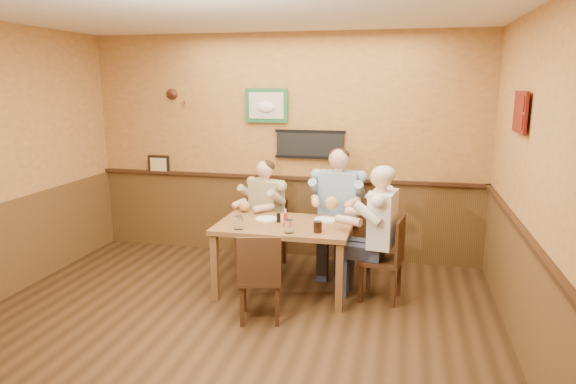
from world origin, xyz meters
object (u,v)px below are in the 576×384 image
Objects in this scene: diner_tan_shirt at (267,219)px; water_glass_mid at (289,226)px; chair_near_side at (260,276)px; cola_tumbler at (318,227)px; hot_sauce_bottle at (285,219)px; pepper_shaker at (278,218)px; chair_back_left at (267,233)px; diner_white_elder at (382,241)px; salt_shaker at (283,218)px; chair_back_right at (338,232)px; diner_blue_polo at (338,216)px; dining_table at (284,232)px; chair_right_end at (381,258)px; water_glass_left at (238,223)px.

water_glass_mid is (0.52, -1.06, 0.23)m from diner_tan_shirt.
chair_near_side is 7.73× the size of cola_tumbler.
hot_sauce_bottle is 1.66× the size of pepper_shaker.
chair_back_left is at bearing 117.05° from hot_sauce_bottle.
diner_white_elder is 15.49× the size of salt_shaker.
diner_blue_polo is at bearing 0.00° from chair_back_right.
salt_shaker is at bearing 120.68° from dining_table.
diner_tan_shirt is 7.09× the size of hot_sauce_bottle.
diner_blue_polo is 1.17m from water_glass_mid.
diner_white_elder is at bearing -52.26° from chair_back_right.
hot_sauce_bottle reaches higher than chair_back_left.
chair_near_side is at bearing -47.23° from chair_right_end.
dining_table is 1.71× the size of chair_back_left.
chair_near_side is 0.82m from pepper_shaker.
diner_tan_shirt is at bearing 89.64° from water_glass_left.
water_glass_mid is 0.41m from pepper_shaker.
cola_tumbler is at bearing -34.89° from salt_shaker.
diner_tan_shirt is 1.21m from water_glass_mid.
pepper_shaker is at bearing -144.62° from salt_shaker.
salt_shaker is at bearing -106.48° from chair_near_side.
diner_white_elder reaches higher than pepper_shaker.
chair_right_end is 0.97m from diner_blue_polo.
chair_back_left is at bearing 118.42° from dining_table.
chair_right_end reaches higher than dining_table.
diner_white_elder is 1.01m from hot_sauce_bottle.
chair_back_right is 1.58m from chair_near_side.
chair_right_end is 1.30m from chair_near_side.
dining_table is 0.75m from chair_near_side.
chair_near_side is at bearing -92.72° from salt_shaker.
chair_right_end is 5.33× the size of hot_sauce_bottle.
diner_blue_polo reaches higher than diner_white_elder.
water_glass_left is at bearing -174.96° from cola_tumbler.
diner_white_elder is at bearing -52.26° from diner_blue_polo.
dining_table is at bearing -118.65° from chair_back_right.
salt_shaker reaches higher than dining_table.
chair_back_right is 8.27× the size of cola_tumbler.
chair_back_right reaches higher than dining_table.
chair_back_left is 0.70× the size of diner_tan_shirt.
pepper_shaker reaches higher than salt_shaker.
hot_sauce_bottle is 0.18m from pepper_shaker.
chair_back_left is at bearing -107.96° from diner_white_elder.
diner_tan_shirt is at bearing 117.05° from hot_sauce_bottle.
diner_blue_polo is at bearing -135.36° from chair_right_end.
diner_tan_shirt reaches higher than chair_back_left.
water_glass_left is at bearing -134.27° from pepper_shaker.
pepper_shaker is at bearing 45.73° from water_glass_left.
cola_tumbler is (-0.07, -1.02, 0.35)m from chair_back_right.
diner_tan_shirt is 8.70× the size of water_glass_left.
water_glass_mid is (-0.34, -1.11, 0.16)m from diner_blue_polo.
chair_back_right reaches higher than water_glass_left.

